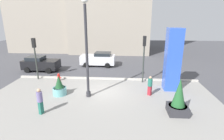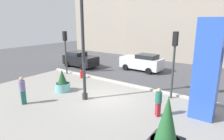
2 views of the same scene
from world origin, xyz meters
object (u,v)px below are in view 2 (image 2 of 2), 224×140
object	(u,v)px
potted_plant_curbside	(63,83)
fire_hydrant	(81,74)
pedestrian_by_curb	(158,101)
traffic_light_corner	(65,45)
car_curb_east	(142,62)
lamp_post	(83,46)
traffic_light_far_side	(174,54)
car_far_lane	(80,59)
potted_plant_near_left	(166,130)
pedestrian_crossing	(22,89)
art_pillar_blue	(207,70)

from	to	relation	value
potted_plant_curbside	fire_hydrant	xyz separation A→B (m)	(-1.25, 3.23, -0.26)
potted_plant_curbside	pedestrian_by_curb	size ratio (longest dim) A/B	1.00
traffic_light_corner	car_curb_east	xyz separation A→B (m)	(5.40, 5.50, -1.93)
lamp_post	traffic_light_far_side	xyz separation A→B (m)	(4.59, 3.53, -0.55)
fire_hydrant	potted_plant_curbside	bearing A→B (deg)	-68.87
car_far_lane	pedestrian_by_curb	size ratio (longest dim) A/B	2.54
fire_hydrant	pedestrian_by_curb	world-z (taller)	pedestrian_by_curb
fire_hydrant	traffic_light_corner	world-z (taller)	traffic_light_corner
potted_plant_near_left	traffic_light_far_side	size ratio (longest dim) A/B	0.55
traffic_light_far_side	fire_hydrant	bearing A→B (deg)	-178.99
fire_hydrant	traffic_light_corner	distance (m)	3.35
potted_plant_curbside	car_curb_east	xyz separation A→B (m)	(1.88, 9.00, 0.27)
fire_hydrant	car_far_lane	world-z (taller)	car_far_lane
lamp_post	fire_hydrant	xyz separation A→B (m)	(-3.64, 3.39, -3.19)
fire_hydrant	pedestrian_crossing	size ratio (longest dim) A/B	0.42
traffic_light_far_side	pedestrian_crossing	size ratio (longest dim) A/B	2.49
lamp_post	pedestrian_crossing	distance (m)	4.59
art_pillar_blue	car_far_lane	xyz separation A→B (m)	(-13.76, 4.51, -1.77)
fire_hydrant	car_curb_east	distance (m)	6.58
potted_plant_near_left	car_curb_east	xyz separation A→B (m)	(-6.84, 11.30, -0.13)
car_curb_east	traffic_light_corner	bearing A→B (deg)	-134.45
lamp_post	pedestrian_by_curb	world-z (taller)	lamp_post
car_curb_east	pedestrian_crossing	world-z (taller)	pedestrian_crossing
car_curb_east	pedestrian_by_curb	bearing A→B (deg)	-57.83
traffic_light_corner	fire_hydrant	bearing A→B (deg)	-6.66
potted_plant_near_left	car_curb_east	size ratio (longest dim) A/B	0.56
potted_plant_near_left	car_far_lane	size ratio (longest dim) A/B	0.59
fire_hydrant	lamp_post	bearing A→B (deg)	-42.94
potted_plant_curbside	car_curb_east	world-z (taller)	car_curb_east
traffic_light_far_side	car_curb_east	bearing A→B (deg)	132.22
pedestrian_crossing	potted_plant_near_left	bearing A→B (deg)	4.31
lamp_post	car_far_lane	bearing A→B (deg)	136.69
art_pillar_blue	pedestrian_by_curb	xyz separation A→B (m)	(-1.96, -1.43, -1.73)
pedestrian_by_curb	potted_plant_curbside	bearing A→B (deg)	-176.60
lamp_post	art_pillar_blue	xyz separation A→B (m)	(6.83, 2.02, -0.93)
traffic_light_corner	pedestrian_by_curb	distance (m)	11.38
potted_plant_curbside	car_far_lane	world-z (taller)	car_far_lane
art_pillar_blue	potted_plant_near_left	size ratio (longest dim) A/B	2.16
fire_hydrant	pedestrian_crossing	xyz separation A→B (m)	(1.08, -6.21, 0.63)
potted_plant_near_left	car_curb_east	bearing A→B (deg)	121.19
lamp_post	traffic_light_corner	world-z (taller)	lamp_post
potted_plant_near_left	pedestrian_by_curb	xyz separation A→B (m)	(-1.45, 2.73, -0.12)
car_far_lane	traffic_light_far_side	bearing A→B (deg)	-14.58
fire_hydrant	pedestrian_by_curb	bearing A→B (deg)	-18.20
potted_plant_near_left	traffic_light_corner	size ratio (longest dim) A/B	0.59
art_pillar_blue	pedestrian_by_curb	size ratio (longest dim) A/B	3.25
fire_hydrant	car_curb_east	bearing A→B (deg)	61.50
potted_plant_near_left	potted_plant_curbside	world-z (taller)	potted_plant_near_left
art_pillar_blue	car_far_lane	bearing A→B (deg)	161.86
fire_hydrant	car_far_lane	xyz separation A→B (m)	(-3.28, 3.14, 0.48)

